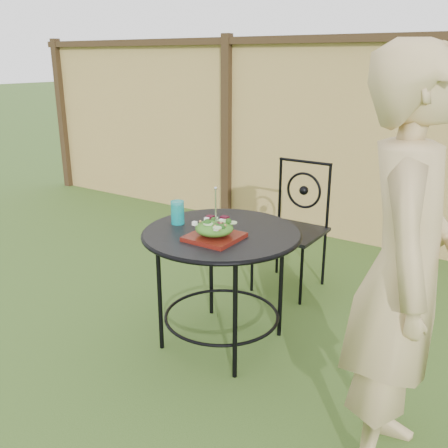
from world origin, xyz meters
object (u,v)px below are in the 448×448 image
at_px(patio_chair, 293,223).
at_px(salad_plate, 214,237).
at_px(patio_table, 222,253).
at_px(diner, 404,274).

distance_m(patio_chair, salad_plate, 1.13).
height_order(patio_table, salad_plate, salad_plate).
distance_m(patio_table, diner, 1.20).
relative_size(patio_table, patio_chair, 0.97).
relative_size(patio_chair, salad_plate, 3.52).
bearing_deg(patio_table, salad_plate, -72.59).
relative_size(patio_table, diner, 0.53).
relative_size(patio_chair, diner, 0.55).
bearing_deg(patio_chair, patio_table, -89.48).
distance_m(patio_table, patio_chair, 0.97).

